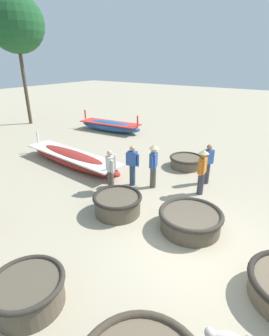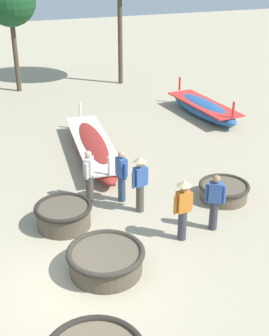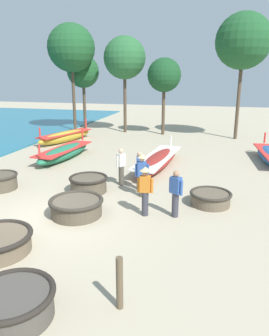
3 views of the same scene
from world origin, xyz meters
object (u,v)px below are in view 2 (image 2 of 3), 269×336
at_px(coracle_front_right, 106,259).
at_px(long_boat_red_hull, 203,108).
at_px(fisherman_crouching, 140,181).
at_px(fisherman_with_hat, 122,175).
at_px(coracle_far_left, 224,191).
at_px(tree_leftmost, 10,1).
at_px(coracle_far_right, 64,215).
at_px(long_boat_ochre_hull, 93,147).
at_px(fisherman_hauling, 89,174).
at_px(fisherman_standing_left, 183,206).
at_px(fisherman_by_coracle, 215,201).

bearing_deg(coracle_front_right, long_boat_red_hull, 50.39).
distance_m(fisherman_crouching, fisherman_with_hat, 0.80).
bearing_deg(fisherman_crouching, long_boat_red_hull, 49.72).
height_order(coracle_far_left, fisherman_crouching, fisherman_crouching).
bearing_deg(tree_leftmost, fisherman_crouching, -84.04).
height_order(coracle_far_right, coracle_front_right, coracle_far_right).
bearing_deg(coracle_far_left, tree_leftmost, 106.23).
bearing_deg(fisherman_with_hat, long_boat_red_hull, 44.91).
bearing_deg(fisherman_crouching, fisherman_with_hat, 110.39).
xyz_separation_m(coracle_far_left, long_boat_red_hull, (2.98, 6.75, 0.09)).
bearing_deg(fisherman_with_hat, tree_leftmost, 95.06).
bearing_deg(coracle_far_left, long_boat_ochre_hull, 121.71).
bearing_deg(fisherman_with_hat, fisherman_hauling, 157.32).
height_order(long_boat_ochre_hull, fisherman_with_hat, fisherman_with_hat).
bearing_deg(fisherman_standing_left, fisherman_hauling, 120.44).
relative_size(coracle_far_right, fisherman_with_hat, 0.97).
relative_size(coracle_front_right, fisherman_hauling, 1.14).
distance_m(long_boat_ochre_hull, fisherman_hauling, 3.25).
xyz_separation_m(fisherman_crouching, fisherman_with_hat, (-0.28, 0.74, -0.12)).
distance_m(coracle_front_right, fisherman_standing_left, 2.35).
xyz_separation_m(coracle_far_left, fisherman_with_hat, (-2.83, 0.96, 0.57)).
bearing_deg(tree_leftmost, long_boat_ochre_hull, -82.25).
xyz_separation_m(fisherman_standing_left, fisherman_hauling, (-1.62, 2.76, -0.12)).
relative_size(fisherman_by_coracle, fisherman_hauling, 1.00).
bearing_deg(fisherman_hauling, fisherman_by_coracle, -45.34).
distance_m(fisherman_standing_left, fisherman_hauling, 3.21).
bearing_deg(fisherman_hauling, long_boat_red_hull, 39.15).
bearing_deg(fisherman_by_coracle, tree_leftmost, 100.86).
distance_m(fisherman_by_coracle, tree_leftmost, 15.55).
bearing_deg(coracle_far_right, fisherman_hauling, 46.86).
bearing_deg(fisherman_crouching, coracle_far_right, 179.93).
bearing_deg(coracle_far_left, fisherman_with_hat, 161.31).
bearing_deg(coracle_front_right, tree_leftmost, 88.85).
xyz_separation_m(long_boat_ochre_hull, fisherman_hauling, (-0.99, -3.05, 0.51)).
relative_size(coracle_front_right, long_boat_ochre_hull, 0.30).
distance_m(fisherman_standing_left, fisherman_with_hat, 2.52).
relative_size(coracle_far_left, tree_leftmost, 0.26).
relative_size(coracle_front_right, fisherman_with_hat, 1.14).
distance_m(coracle_far_left, long_boat_red_hull, 7.37).
height_order(coracle_far_left, fisherman_hauling, fisherman_hauling).
xyz_separation_m(long_boat_red_hull, fisherman_standing_left, (-5.05, -8.19, 0.60)).
distance_m(coracle_far_left, tree_leftmost, 14.71).
height_order(long_boat_red_hull, long_boat_ochre_hull, long_boat_red_hull).
bearing_deg(long_boat_ochre_hull, fisherman_crouching, -88.05).
relative_size(coracle_far_left, coracle_front_right, 0.83).
bearing_deg(fisherman_crouching, fisherman_hauling, 135.92).
height_order(coracle_front_right, fisherman_with_hat, fisherman_with_hat).
bearing_deg(fisherman_crouching, fisherman_by_coracle, -46.29).
bearing_deg(long_boat_red_hull, coracle_far_right, -139.71).
relative_size(coracle_front_right, fisherman_crouching, 1.08).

